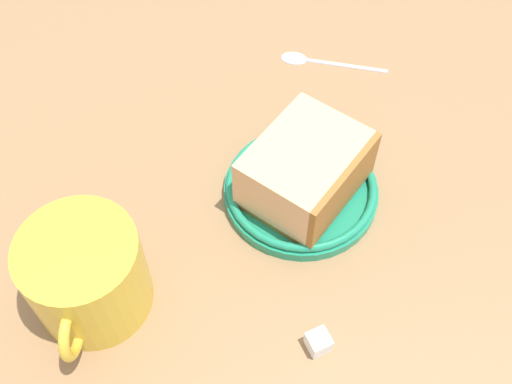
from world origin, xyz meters
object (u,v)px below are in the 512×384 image
object	(u,v)px
sugar_cube	(318,342)
cake_slice	(306,170)
small_plate	(301,189)
teaspoon	(311,59)
tea_mug	(86,275)

from	to	relation	value
sugar_cube	cake_slice	bearing A→B (deg)	-85.55
small_plate	teaspoon	distance (cm)	18.16
cake_slice	sugar_cube	world-z (taller)	cake_slice
cake_slice	tea_mug	xyz separation A→B (cm)	(17.47, 11.27, 0.28)
small_plate	sugar_cube	distance (cm)	14.96
small_plate	tea_mug	xyz separation A→B (cm)	(17.25, 11.42, 3.45)
tea_mug	teaspoon	size ratio (longest dim) A/B	0.99
teaspoon	sugar_cube	xyz separation A→B (cm)	(-0.19, 33.00, 0.52)
teaspoon	cake_slice	bearing A→B (deg)	87.01
small_plate	tea_mug	bearing A→B (deg)	33.51
small_plate	cake_slice	distance (cm)	3.19
tea_mug	sugar_cube	world-z (taller)	tea_mug
small_plate	sugar_cube	size ratio (longest dim) A/B	8.27
small_plate	teaspoon	size ratio (longest dim) A/B	1.21
cake_slice	small_plate	bearing A→B (deg)	-34.08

